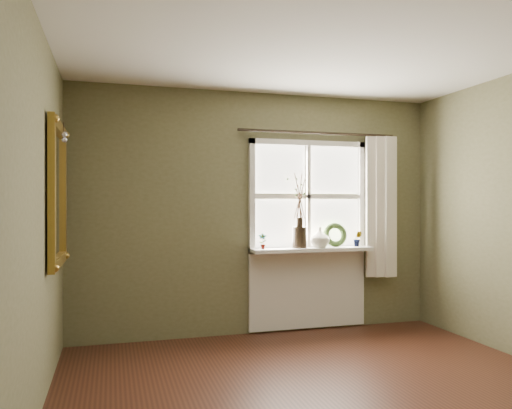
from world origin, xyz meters
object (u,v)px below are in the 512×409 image
object	(u,v)px
wreath	(335,237)
gilt_mirror	(58,194)
cream_vase	(320,237)
dark_jug	(300,237)

from	to	relation	value
wreath	gilt_mirror	bearing A→B (deg)	-160.61
cream_vase	gilt_mirror	xyz separation A→B (m)	(-2.61, -0.74, 0.45)
wreath	gilt_mirror	xyz separation A→B (m)	(-2.81, -0.78, 0.46)
dark_jug	gilt_mirror	world-z (taller)	gilt_mirror
cream_vase	wreath	xyz separation A→B (m)	(0.20, 0.04, -0.01)
wreath	dark_jug	bearing A→B (deg)	-170.92
dark_jug	gilt_mirror	distance (m)	2.52
wreath	cream_vase	bearing A→B (deg)	-164.86
cream_vase	dark_jug	bearing A→B (deg)	180.00
dark_jug	wreath	xyz separation A→B (m)	(0.44, 0.04, -0.01)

